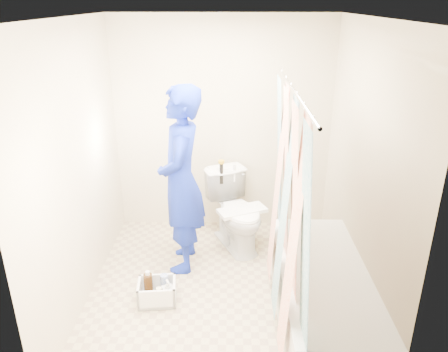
{
  "coord_description": "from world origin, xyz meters",
  "views": [
    {
      "loc": [
        0.09,
        -3.4,
        2.53
      ],
      "look_at": [
        0.03,
        0.43,
        0.97
      ],
      "focal_mm": 35.0,
      "sensor_mm": 36.0,
      "label": 1
    }
  ],
  "objects_px": {
    "plumber": "(181,181)",
    "bathtub": "(322,294)",
    "cleaning_caddy": "(158,292)",
    "toilet": "(237,211)"
  },
  "relations": [
    {
      "from": "plumber",
      "to": "bathtub",
      "type": "bearing_deg",
      "value": 54.46
    },
    {
      "from": "bathtub",
      "to": "cleaning_caddy",
      "type": "distance_m",
      "value": 1.43
    },
    {
      "from": "plumber",
      "to": "cleaning_caddy",
      "type": "xyz_separation_m",
      "value": [
        -0.17,
        -0.61,
        -0.82
      ]
    },
    {
      "from": "plumber",
      "to": "toilet",
      "type": "bearing_deg",
      "value": 123.87
    },
    {
      "from": "bathtub",
      "to": "plumber",
      "type": "relative_size",
      "value": 0.95
    },
    {
      "from": "plumber",
      "to": "cleaning_caddy",
      "type": "height_order",
      "value": "plumber"
    },
    {
      "from": "toilet",
      "to": "cleaning_caddy",
      "type": "xyz_separation_m",
      "value": [
        -0.71,
        -0.99,
        -0.32
      ]
    },
    {
      "from": "bathtub",
      "to": "cleaning_caddy",
      "type": "xyz_separation_m",
      "value": [
        -1.4,
        0.23,
        -0.17
      ]
    },
    {
      "from": "bathtub",
      "to": "toilet",
      "type": "height_order",
      "value": "toilet"
    },
    {
      "from": "bathtub",
      "to": "cleaning_caddy",
      "type": "bearing_deg",
      "value": 170.56
    }
  ]
}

